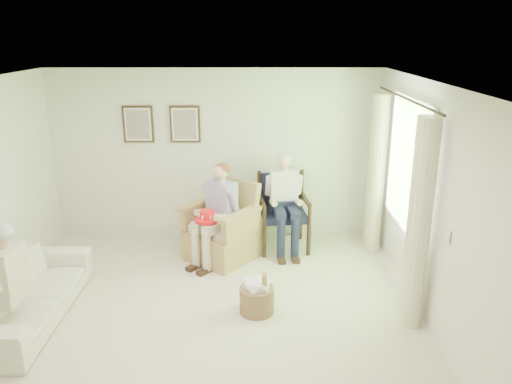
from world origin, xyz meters
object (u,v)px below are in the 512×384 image
at_px(person_dark, 284,195).
at_px(hatbox, 257,294).
at_px(person_sofa, 2,278).
at_px(wicker_armchair, 221,234).
at_px(red_hat, 207,217).
at_px(wood_armchair, 283,208).
at_px(person_wicker, 220,207).
at_px(sofa, 27,294).

relative_size(person_dark, hatbox, 2.44).
bearing_deg(person_sofa, wicker_armchair, 139.01).
bearing_deg(person_dark, hatbox, -109.27).
height_order(person_dark, red_hat, person_dark).
bearing_deg(person_dark, person_sofa, -148.86).
height_order(wood_armchair, red_hat, wood_armchair).
bearing_deg(wicker_armchair, person_wicker, -52.40).
relative_size(wicker_armchair, sofa, 0.53).
distance_m(sofa, red_hat, 2.35).
xyz_separation_m(wood_armchair, person_dark, (0.00, -0.18, 0.26)).
height_order(wood_armchair, person_wicker, person_wicker).
relative_size(person_dark, person_sofa, 1.13).
bearing_deg(hatbox, wood_armchair, 78.40).
xyz_separation_m(sofa, person_dark, (2.97, 1.86, 0.55)).
relative_size(person_wicker, hatbox, 2.36).
relative_size(wood_armchair, person_sofa, 0.86).
bearing_deg(person_dark, person_wicker, -162.78).
height_order(wood_armchair, person_dark, person_dark).
bearing_deg(person_dark, red_hat, -159.27).
relative_size(wicker_armchair, red_hat, 3.22).
relative_size(sofa, person_dark, 1.45).
xyz_separation_m(wood_armchair, red_hat, (-1.06, -0.72, 0.13)).
height_order(sofa, person_dark, person_dark).
xyz_separation_m(person_sofa, red_hat, (1.91, 1.74, 0.00)).
xyz_separation_m(person_dark, red_hat, (-1.06, -0.54, -0.13)).
bearing_deg(person_sofa, red_hat, 136.83).
bearing_deg(hatbox, person_sofa, -167.85).
distance_m(person_dark, person_sofa, 3.75).
height_order(person_wicker, red_hat, person_wicker).
distance_m(red_hat, hatbox, 1.45).
height_order(wicker_armchair, sofa, wicker_armchair).
xyz_separation_m(wicker_armchair, red_hat, (-0.16, -0.29, 0.37)).
height_order(person_dark, person_sofa, person_dark).
bearing_deg(hatbox, person_dark, 77.24).
distance_m(wicker_armchair, red_hat, 0.50).
bearing_deg(red_hat, wicker_armchair, 61.66).
height_order(person_sofa, red_hat, person_sofa).
height_order(wood_armchair, person_sofa, person_sofa).
height_order(wicker_armchair, wood_armchair, wicker_armchair).
xyz_separation_m(sofa, red_hat, (1.91, 1.31, 0.42)).
distance_m(wood_armchair, sofa, 3.61).
relative_size(wood_armchair, person_wicker, 0.79).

